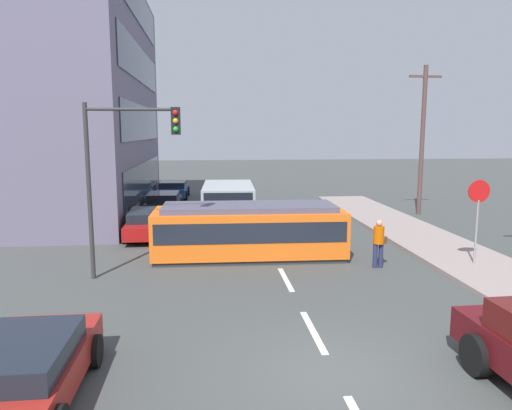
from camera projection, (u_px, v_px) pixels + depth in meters
name	position (u px, v px, depth m)	size (l,w,h in m)	color
ground_plane	(270.00, 249.00, 19.06)	(120.00, 120.00, 0.00)	#424644
sidewalk_curb_right	(489.00, 271.00, 15.78)	(3.20, 36.00, 0.14)	gray
lane_stripe_1	(313.00, 331.00, 11.19)	(0.16, 2.40, 0.01)	silver
lane_stripe_2	(286.00, 279.00, 15.12)	(0.16, 2.40, 0.01)	silver
lane_stripe_3	(257.00, 225.00, 23.86)	(0.16, 2.40, 0.01)	silver
lane_stripe_4	(247.00, 207.00, 29.77)	(0.16, 2.40, 0.01)	silver
streetcar_tram	(249.00, 230.00, 17.72)	(7.03, 2.66, 1.98)	orange
city_bus	(228.00, 201.00, 24.46)	(2.71, 5.28, 1.95)	#A6AFB3
pedestrian_crossing	(379.00, 241.00, 16.30)	(0.51, 0.36, 1.67)	#262B50
parked_sedan_near	(20.00, 371.00, 8.10)	(2.10, 4.14, 1.19)	maroon
parked_sedan_mid	(149.00, 222.00, 21.27)	(2.02, 4.54, 1.19)	#A21414
parked_sedan_far	(164.00, 202.00, 27.26)	(2.04, 4.32, 1.19)	black
parked_sedan_furthest	(173.00, 189.00, 33.52)	(2.18, 4.26, 1.19)	#244294
stop_sign	(478.00, 204.00, 16.17)	(0.76, 0.07, 2.88)	gray
traffic_light_mast	(124.00, 158.00, 14.77)	(2.92, 0.33, 5.50)	#333333
utility_pole_mid	(422.00, 138.00, 26.40)	(1.80, 0.24, 8.18)	brown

